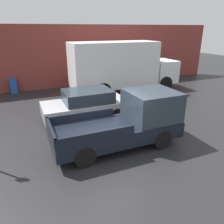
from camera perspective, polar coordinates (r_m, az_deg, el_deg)
The scene contains 6 objects.
ground_plane at distance 8.44m, azimuth 0.29°, elevation -10.43°, with size 60.00×60.00×0.00m, color #232326.
building_wall at distance 17.55m, azimuth -14.00°, elevation 13.70°, with size 28.00×0.15×4.69m.
pickup_truck at distance 8.69m, azimuth 4.49°, elevation -2.38°, with size 5.01×2.01×2.08m.
car at distance 11.13m, azimuth -6.76°, elevation 1.93°, with size 4.28×2.01×1.53m.
delivery_truck at distance 15.85m, azimuth 2.29°, elevation 11.95°, with size 7.94×2.37×3.56m.
newspaper_box at distance 17.31m, azimuth -24.29°, elevation 6.21°, with size 0.45×0.40×1.04m.
Camera 1 is at (-2.87, -6.60, 4.41)m, focal length 35.00 mm.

